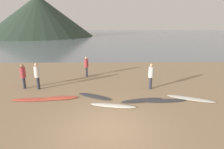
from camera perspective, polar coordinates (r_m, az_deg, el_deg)
name	(u,v)px	position (r m, az deg, el deg)	size (l,w,h in m)	color
ground_plane	(107,71)	(17.41, -1.49, 0.97)	(120.00, 120.00, 0.20)	#997C5B
ocean_water	(107,35)	(70.65, -1.57, 12.10)	(140.00, 100.00, 0.01)	slate
headland_hill	(39,16)	(67.38, -21.47, 16.37)	(34.39, 34.39, 12.84)	#28382B
surfboard_0	(34,99)	(11.67, -22.89, -7.11)	(2.54, 0.53, 0.07)	#D84C38
surfboard_1	(60,98)	(11.37, -15.63, -6.95)	(2.04, 0.55, 0.09)	#D84C38
surfboard_2	(95,96)	(11.25, -5.35, -6.73)	(2.28, 0.52, 0.06)	#333338
surfboard_3	(113,106)	(9.99, 0.29, -9.54)	(2.50, 0.45, 0.09)	silver
surfboard_4	(142,100)	(10.79, 9.19, -7.82)	(2.45, 0.51, 0.08)	#333338
surfboard_5	(166,101)	(11.06, 16.23, -7.73)	(2.41, 0.48, 0.06)	#333338
surfboard_6	(190,99)	(11.80, 23.01, -6.86)	(2.65, 0.53, 0.07)	silver
person_0	(86,65)	(15.37, -7.92, 2.98)	(0.34, 0.34, 1.66)	#2D2D38
person_1	(37,74)	(13.14, -22.06, 0.20)	(0.36, 0.36, 1.80)	#2D2D38
person_2	(23,74)	(13.67, -25.74, 0.07)	(0.34, 0.34, 1.69)	#2D2D38
person_3	(151,74)	(12.52, 11.93, 0.12)	(0.35, 0.35, 1.74)	#2D2D38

